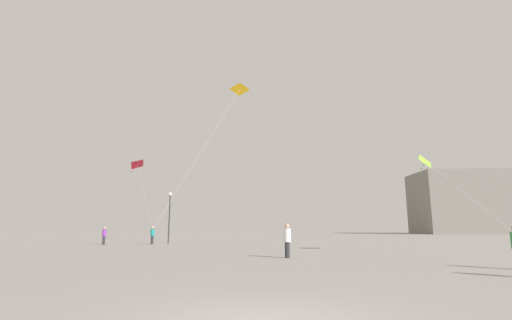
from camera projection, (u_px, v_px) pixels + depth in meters
The scene contains 8 objects.
person_in_purple at pixel (104, 235), 32.64m from camera, with size 0.35×0.35×1.60m.
person_in_teal at pixel (152, 234), 33.36m from camera, with size 0.36×0.36×1.63m.
person_in_white at pixel (287, 239), 18.53m from camera, with size 0.38×0.38×1.73m.
kite_crimson_delta at pixel (137, 165), 30.27m from camera, with size 1.04×5.06×5.79m.
kite_amber_delta at pixel (238, 92), 38.00m from camera, with size 8.73×2.41×15.05m.
kite_lime_delta at pixel (427, 162), 22.58m from camera, with size 1.71×9.17×4.72m.
building_left_hall at pixel (470, 203), 88.13m from camera, with size 25.87×14.94×14.88m.
lamppost_east at pixel (170, 209), 35.16m from camera, with size 0.36×0.36×4.94m.
Camera 1 is at (-0.16, -6.10, 1.53)m, focal length 25.26 mm.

